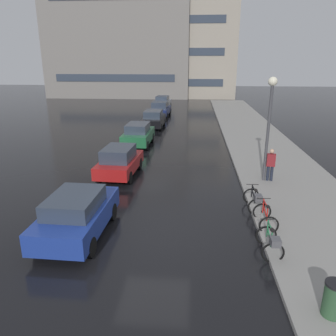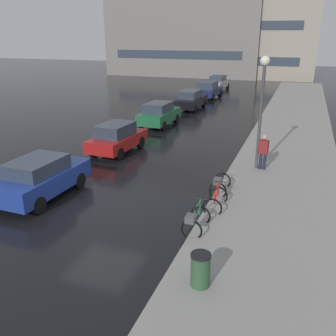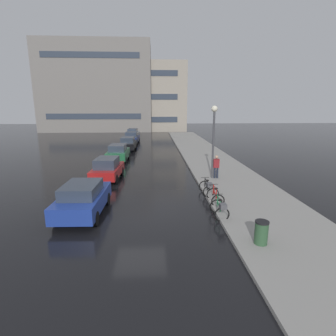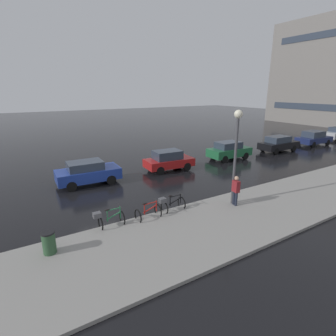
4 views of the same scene
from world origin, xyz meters
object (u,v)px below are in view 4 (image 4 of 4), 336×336
(car_navy, at_px, (314,138))
(pedestrian, at_px, (236,190))
(bicycle_third, at_px, (171,204))
(streetlamp, at_px, (236,142))
(bicycle_nearest, at_px, (108,219))
(bicycle_second, at_px, (148,213))
(car_green, at_px, (229,150))
(trash_bin, at_px, (49,244))
(car_black, at_px, (279,144))
(car_blue, at_px, (88,172))
(car_red, at_px, (169,160))

(car_navy, bearing_deg, pedestrian, -69.19)
(bicycle_third, distance_m, streetlamp, 4.54)
(bicycle_nearest, distance_m, bicycle_second, 1.91)
(car_green, distance_m, trash_bin, 17.43)
(bicycle_second, distance_m, pedestrian, 4.74)
(bicycle_nearest, relative_size, pedestrian, 0.77)
(car_green, bearing_deg, bicycle_second, -60.17)
(car_green, xyz_separation_m, streetlamp, (7.39, -6.80, 2.65))
(car_black, bearing_deg, bicycle_third, -69.76)
(bicycle_nearest, relative_size, bicycle_third, 0.95)
(car_blue, xyz_separation_m, trash_bin, (7.18, -3.33, -0.30))
(bicycle_second, xyz_separation_m, car_red, (-6.46, 5.05, 0.41))
(car_blue, bearing_deg, car_black, 89.14)
(bicycle_third, xyz_separation_m, pedestrian, (1.26, 3.22, 0.50))
(car_red, relative_size, pedestrian, 2.18)
(bicycle_nearest, relative_size, car_green, 0.34)
(car_red, relative_size, streetlamp, 0.75)
(bicycle_third, bearing_deg, streetlamp, 73.17)
(bicycle_nearest, relative_size, car_red, 0.35)
(car_blue, relative_size, car_red, 1.07)
(pedestrian, relative_size, streetlamp, 0.34)
(car_green, distance_m, car_black, 6.46)
(car_blue, distance_m, trash_bin, 7.92)
(bicycle_second, xyz_separation_m, car_black, (-6.25, 17.88, 0.42))
(bicycle_second, relative_size, car_black, 0.27)
(bicycle_nearest, relative_size, car_blue, 0.33)
(streetlamp, bearing_deg, car_blue, -142.10)
(pedestrian, distance_m, trash_bin, 9.04)
(car_red, height_order, car_navy, car_navy)
(bicycle_second, distance_m, car_blue, 6.65)
(car_green, relative_size, trash_bin, 3.93)
(car_green, bearing_deg, car_red, -89.16)
(car_blue, distance_m, car_black, 19.00)
(pedestrian, bearing_deg, bicycle_nearest, -101.52)
(car_red, bearing_deg, trash_bin, -53.19)
(streetlamp, distance_m, trash_bin, 9.54)
(bicycle_second, bearing_deg, car_blue, -170.34)
(bicycle_nearest, height_order, car_blue, car_blue)
(car_green, relative_size, car_black, 0.92)
(car_red, distance_m, car_navy, 19.03)
(bicycle_second, bearing_deg, bicycle_third, 96.62)
(bicycle_second, xyz_separation_m, car_blue, (-6.54, -1.11, 0.42))
(car_blue, distance_m, car_navy, 25.20)
(trash_bin, bearing_deg, car_black, 107.17)
(car_blue, xyz_separation_m, car_black, (0.29, 19.00, -0.00))
(car_navy, distance_m, trash_bin, 29.36)
(bicycle_nearest, distance_m, car_red, 9.34)
(bicycle_second, distance_m, car_black, 18.95)
(car_green, bearing_deg, bicycle_nearest, -64.58)
(bicycle_second, height_order, pedestrian, pedestrian)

